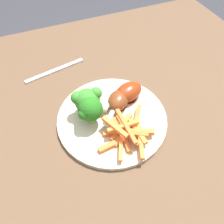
{
  "coord_description": "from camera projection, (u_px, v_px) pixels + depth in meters",
  "views": [
    {
      "loc": [
        0.13,
        0.34,
        1.16
      ],
      "look_at": [
        0.01,
        0.04,
        0.75
      ],
      "focal_mm": 34.24,
      "sensor_mm": 36.0,
      "label": 1
    }
  ],
  "objects": [
    {
      "name": "broccoli_floret_middle",
      "position": [
        86.0,
        101.0,
        0.52
      ],
      "size": [
        0.05,
        0.04,
        0.06
      ],
      "color": "#74A85F",
      "rests_on": "dinner_plate"
    },
    {
      "name": "fork",
      "position": [
        55.0,
        70.0,
        0.66
      ],
      "size": [
        0.19,
        0.05,
        0.0
      ],
      "primitive_type": "cube",
      "rotation": [
        0.0,
        0.0,
        0.2
      ],
      "color": "silver",
      "rests_on": "dining_table"
    },
    {
      "name": "broccoli_floret_back",
      "position": [
        86.0,
        100.0,
        0.51
      ],
      "size": [
        0.07,
        0.06,
        0.08
      ],
      "color": "#7ABD56",
      "rests_on": "dinner_plate"
    },
    {
      "name": "carrot_fries_pile",
      "position": [
        126.0,
        131.0,
        0.5
      ],
      "size": [
        0.14,
        0.14,
        0.04
      ],
      "color": "orange",
      "rests_on": "dinner_plate"
    },
    {
      "name": "broccoli_floret_front",
      "position": [
        90.0,
        109.0,
        0.49
      ],
      "size": [
        0.06,
        0.06,
        0.08
      ],
      "color": "#7EB049",
      "rests_on": "dinner_plate"
    },
    {
      "name": "chicken_drumstick_near",
      "position": [
        117.0,
        102.0,
        0.54
      ],
      "size": [
        0.1,
        0.1,
        0.04
      ],
      "color": "#51200F",
      "rests_on": "dinner_plate"
    },
    {
      "name": "ground_plane",
      "position": [
        111.0,
        190.0,
        1.14
      ],
      "size": [
        6.0,
        6.0,
        0.0
      ],
      "primitive_type": "plane",
      "color": "#333338"
    },
    {
      "name": "chicken_drumstick_far",
      "position": [
        127.0,
        93.0,
        0.56
      ],
      "size": [
        0.13,
        0.08,
        0.04
      ],
      "color": "#5F1C0A",
      "rests_on": "dinner_plate"
    },
    {
      "name": "dinner_plate",
      "position": [
        112.0,
        118.0,
        0.54
      ],
      "size": [
        0.28,
        0.28,
        0.01
      ],
      "primitive_type": "cylinder",
      "color": "beige",
      "rests_on": "dining_table"
    },
    {
      "name": "dining_table",
      "position": [
        110.0,
        125.0,
        0.65
      ],
      "size": [
        1.15,
        0.9,
        0.71
      ],
      "color": "brown",
      "rests_on": "ground_plane"
    }
  ]
}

